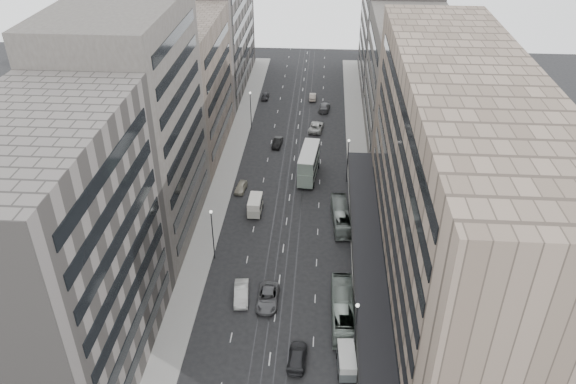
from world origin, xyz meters
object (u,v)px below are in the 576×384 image
(double_decker, at_px, (309,163))
(panel_van, at_px, (255,205))
(bus_near, at_px, (343,309))
(sedan_1, at_px, (241,293))
(vw_microbus, at_px, (347,360))
(bus_far, at_px, (341,216))
(sedan_2, at_px, (268,298))

(double_decker, bearing_deg, panel_van, -118.47)
(bus_near, relative_size, sedan_1, 2.19)
(vw_microbus, distance_m, sedan_1, 17.29)
(sedan_1, bearing_deg, panel_van, 85.41)
(bus_far, relative_size, sedan_1, 1.99)
(bus_near, height_order, double_decker, double_decker)
(double_decker, bearing_deg, bus_far, -62.84)
(sedan_1, xyz_separation_m, sedan_2, (3.53, -0.54, -0.04))
(sedan_1, bearing_deg, double_decker, 70.54)
(bus_near, bearing_deg, vw_microbus, 91.30)
(bus_near, relative_size, bus_far, 1.10)
(sedan_2, bearing_deg, double_decker, 83.17)
(panel_van, height_order, sedan_1, panel_van)
(double_decker, height_order, vw_microbus, double_decker)
(double_decker, xyz_separation_m, sedan_1, (-7.63, -32.12, -2.04))
(panel_van, height_order, sedan_2, panel_van)
(sedan_1, bearing_deg, bus_near, -18.06)
(bus_far, height_order, sedan_1, bus_far)
(bus_far, bearing_deg, vw_microbus, 86.38)
(double_decker, distance_m, sedan_2, 32.98)
(sedan_2, bearing_deg, vw_microbus, -45.30)
(double_decker, relative_size, panel_van, 2.22)
(double_decker, height_order, panel_van, double_decker)
(bus_near, bearing_deg, double_decker, -82.08)
(bus_near, relative_size, double_decker, 1.13)
(bus_near, distance_m, sedan_1, 13.50)
(double_decker, xyz_separation_m, vw_microbus, (5.90, -42.87, -1.52))
(panel_van, xyz_separation_m, sedan_1, (0.53, -20.07, -0.70))
(sedan_2, bearing_deg, bus_near, -12.83)
(bus_far, distance_m, panel_van, 13.87)
(vw_microbus, height_order, sedan_1, vw_microbus)
(bus_near, height_order, vw_microbus, bus_near)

